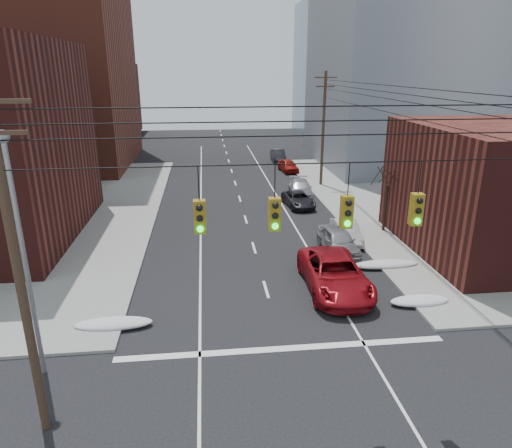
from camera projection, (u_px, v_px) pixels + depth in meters
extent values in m
cube|color=brown|center=(11.00, 32.00, 50.84)|extent=(24.00, 20.00, 30.00)
cube|color=#451814|center=(68.00, 101.00, 77.99)|extent=(22.00, 18.00, 12.00)
cube|color=gray|center=(418.00, 57.00, 52.76)|extent=(22.00, 20.00, 25.00)
cube|color=gray|center=(361.00, 70.00, 77.90)|extent=(20.00, 18.00, 22.00)
cylinder|color=#473323|center=(19.00, 275.00, 13.24)|extent=(0.28, 0.28, 11.00)
cylinder|color=#473323|center=(323.00, 130.00, 44.19)|extent=(0.28, 0.28, 11.00)
cube|color=#473323|center=(326.00, 77.00, 42.60)|extent=(2.20, 0.12, 0.12)
cube|color=#473323|center=(325.00, 86.00, 42.86)|extent=(1.80, 0.12, 0.12)
cylinder|color=black|center=(309.00, 163.00, 13.14)|extent=(17.00, 0.04, 0.04)
cylinder|color=black|center=(198.00, 183.00, 12.96)|extent=(0.03, 0.03, 1.00)
cube|color=olive|center=(200.00, 217.00, 13.28)|extent=(0.35, 0.30, 1.00)
sphere|color=black|center=(199.00, 208.00, 13.02)|extent=(0.20, 0.20, 0.20)
sphere|color=black|center=(200.00, 219.00, 13.12)|extent=(0.20, 0.20, 0.20)
sphere|color=#0CE526|center=(200.00, 229.00, 13.23)|extent=(0.20, 0.20, 0.20)
cylinder|color=black|center=(275.00, 181.00, 13.19)|extent=(0.03, 0.03, 1.00)
cube|color=olive|center=(274.00, 214.00, 13.52)|extent=(0.35, 0.30, 1.00)
sphere|color=black|center=(275.00, 205.00, 13.25)|extent=(0.20, 0.20, 0.20)
sphere|color=black|center=(275.00, 216.00, 13.36)|extent=(0.20, 0.20, 0.20)
sphere|color=#0CE526|center=(275.00, 226.00, 13.46)|extent=(0.20, 0.20, 0.20)
cylinder|color=black|center=(349.00, 179.00, 13.42)|extent=(0.03, 0.03, 1.00)
cube|color=olive|center=(347.00, 212.00, 13.75)|extent=(0.35, 0.30, 1.00)
sphere|color=black|center=(349.00, 203.00, 13.48)|extent=(0.20, 0.20, 0.20)
sphere|color=black|center=(348.00, 213.00, 13.59)|extent=(0.20, 0.20, 0.20)
sphere|color=#0CE526|center=(348.00, 224.00, 13.69)|extent=(0.20, 0.20, 0.20)
cylinder|color=black|center=(420.00, 177.00, 13.66)|extent=(0.03, 0.03, 1.00)
cube|color=olive|center=(416.00, 209.00, 13.98)|extent=(0.35, 0.30, 1.00)
sphere|color=black|center=(420.00, 201.00, 13.72)|extent=(0.20, 0.20, 0.20)
sphere|color=black|center=(419.00, 211.00, 13.82)|extent=(0.20, 0.20, 0.20)
sphere|color=#0CE526|center=(417.00, 221.00, 13.92)|extent=(0.20, 0.20, 0.20)
cylinder|color=gray|center=(26.00, 266.00, 16.28)|extent=(0.18, 0.18, 9.00)
sphere|color=gray|center=(3.00, 137.00, 14.79)|extent=(0.44, 0.44, 0.44)
cylinder|color=black|center=(385.00, 209.00, 32.35)|extent=(0.20, 0.20, 3.50)
cylinder|color=black|center=(393.00, 176.00, 31.75)|extent=(0.27, 0.82, 1.19)
cylinder|color=black|center=(388.00, 174.00, 32.13)|extent=(1.17, 0.54, 1.38)
cylinder|color=black|center=(379.00, 173.00, 32.21)|extent=(1.44, 1.00, 1.48)
cylinder|color=black|center=(382.00, 177.00, 31.61)|extent=(0.17, 0.84, 1.19)
cylinder|color=black|center=(384.00, 177.00, 31.13)|extent=(0.82, 0.99, 1.40)
cylinder|color=black|center=(394.00, 178.00, 30.77)|extent=(1.74, 0.21, 1.43)
cylinder|color=black|center=(394.00, 177.00, 31.42)|extent=(0.48, 0.73, 1.20)
ellipsoid|color=silver|center=(114.00, 324.00, 20.71)|extent=(3.50, 1.08, 0.42)
ellipsoid|color=silver|center=(419.00, 301.00, 22.74)|extent=(3.00, 1.08, 0.42)
ellipsoid|color=silver|center=(385.00, 264.00, 26.98)|extent=(4.00, 1.08, 0.42)
imported|color=maroon|center=(335.00, 274.00, 24.08)|extent=(3.12, 6.60, 1.82)
imported|color=#9E9EA3|center=(338.00, 241.00, 29.10)|extent=(2.09, 4.69, 1.57)
imported|color=silver|center=(346.00, 232.00, 31.02)|extent=(1.62, 4.18, 1.36)
imported|color=black|center=(298.00, 199.00, 38.86)|extent=(2.51, 4.65, 1.24)
imported|color=#A8A9AD|center=(301.00, 188.00, 41.98)|extent=(2.53, 5.14, 1.44)
imported|color=maroon|center=(288.00, 166.00, 51.96)|extent=(2.14, 4.29, 1.41)
imported|color=black|center=(278.00, 155.00, 57.85)|extent=(1.70, 4.56, 1.49)
imported|color=silver|center=(51.00, 211.00, 34.69)|extent=(4.90, 2.98, 1.52)
imported|color=#B1B0B5|center=(62.00, 201.00, 37.28)|extent=(5.70, 2.79, 1.56)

